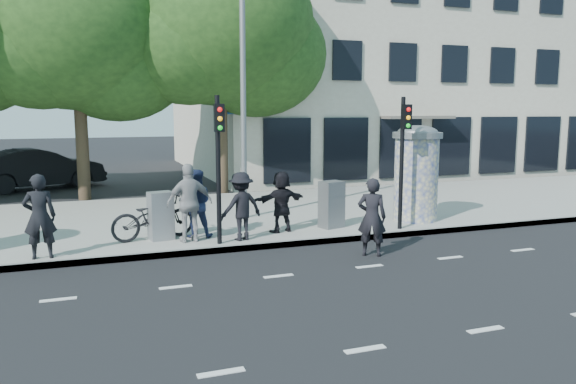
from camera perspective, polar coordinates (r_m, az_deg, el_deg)
name	(u,v)px	position (r m, az deg, el deg)	size (l,w,h in m)	color
ground	(305,299)	(9.85, 1.74, -10.79)	(120.00, 120.00, 0.00)	black
sidewalk	(211,217)	(16.80, -7.80, -2.52)	(40.00, 8.00, 0.15)	gray
curb	(248,247)	(13.06, -4.07, -5.64)	(40.00, 0.10, 0.16)	slate
lane_dash_near	(365,349)	(7.99, 7.83, -15.56)	(32.00, 0.12, 0.01)	silver
lane_dash_far	(279,276)	(11.10, -0.97, -8.54)	(32.00, 0.12, 0.01)	silver
ad_column_right	(416,171)	(15.99, 12.90, 2.09)	(1.36, 1.36, 2.65)	beige
traffic_pole_near	(219,154)	(12.79, -7.07, 3.83)	(0.22, 0.31, 3.40)	black
traffic_pole_far	(403,149)	(14.63, 11.62, 4.29)	(0.22, 0.31, 3.40)	black
street_lamp	(243,52)	(15.93, -4.56, 13.99)	(0.25, 0.93, 8.00)	slate
tree_near_left	(76,27)	(21.52, -20.75, 15.42)	(6.80, 6.80, 8.97)	#38281C
tree_center	(220,25)	(21.73, -6.93, 16.48)	(7.00, 7.00, 9.30)	#38281C
building	(372,60)	(32.65, 8.52, 13.16)	(20.30, 15.85, 12.00)	#B3A996
ped_b	(40,216)	(12.71, -23.93, -2.28)	(0.65, 0.43, 1.78)	black
ped_c	(196,203)	(13.76, -9.36, -1.16)	(0.81, 0.63, 1.66)	#1E294D
ped_d	(241,206)	(13.32, -4.78, -1.46)	(1.05, 0.60, 1.62)	black
ped_e	(190,203)	(13.28, -9.96, -1.11)	(1.08, 0.61, 1.84)	#979799
ped_f	(281,202)	(14.16, -0.68, -0.99)	(1.44, 0.52, 1.55)	black
man_road	(372,217)	(12.56, 8.51, -2.53)	(0.64, 0.42, 1.75)	black
bicycle	(153,217)	(13.79, -13.54, -2.51)	(2.02, 0.71, 1.06)	black
cabinet_left	(161,216)	(13.69, -12.79, -2.38)	(0.55, 0.40, 1.15)	gray
cabinet_right	(332,204)	(14.76, 4.45, -1.27)	(0.59, 0.43, 1.23)	slate
car_mid	(39,169)	(25.11, -23.98, 2.17)	(5.03, 1.75, 1.66)	black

